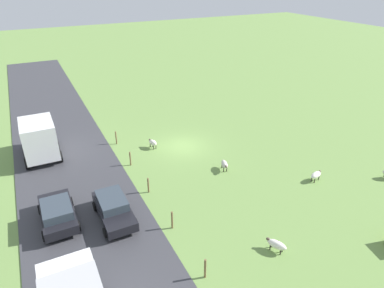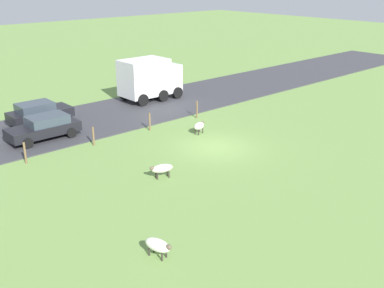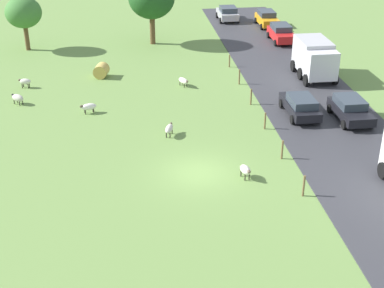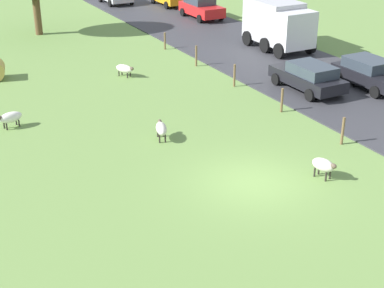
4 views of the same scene
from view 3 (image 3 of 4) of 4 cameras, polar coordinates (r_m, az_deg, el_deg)
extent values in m
plane|color=#6B8E47|center=(32.83, 0.69, -2.95)|extent=(160.00, 160.00, 0.00)
cube|color=#38383D|center=(35.46, 16.92, -1.76)|extent=(8.00, 80.00, 0.06)
ellipsoid|color=silver|center=(47.05, -16.67, 6.13)|extent=(0.98, 0.65, 0.48)
ellipsoid|color=brown|center=(47.16, -17.18, 6.25)|extent=(0.29, 0.23, 0.20)
cylinder|color=#2D2823|center=(47.14, -16.95, 5.67)|extent=(0.07, 0.07, 0.36)
cylinder|color=#2D2823|center=(47.37, -16.84, 5.79)|extent=(0.07, 0.07, 0.36)
cylinder|color=#2D2823|center=(46.97, -16.38, 5.67)|extent=(0.07, 0.07, 0.36)
cylinder|color=#2D2823|center=(47.20, -16.28, 5.79)|extent=(0.07, 0.07, 0.36)
ellipsoid|color=silver|center=(32.19, 5.47, -2.63)|extent=(0.71, 1.03, 0.49)
ellipsoid|color=brown|center=(31.79, 5.84, -2.82)|extent=(0.24, 0.30, 0.20)
cylinder|color=#2D2823|center=(32.23, 5.86, -3.36)|extent=(0.07, 0.07, 0.36)
cylinder|color=#2D2823|center=(32.12, 5.43, -3.45)|extent=(0.07, 0.07, 0.36)
cylinder|color=#2D2823|center=(32.62, 5.44, -2.94)|extent=(0.07, 0.07, 0.36)
cylinder|color=#2D2823|center=(32.51, 5.02, -3.03)|extent=(0.07, 0.07, 0.36)
ellipsoid|color=silver|center=(45.48, -0.89, 6.48)|extent=(0.93, 1.25, 0.46)
ellipsoid|color=brown|center=(45.00, -0.51, 6.40)|extent=(0.28, 0.31, 0.20)
cylinder|color=#2D2823|center=(45.40, -0.53, 6.02)|extent=(0.07, 0.07, 0.29)
cylinder|color=#2D2823|center=(45.27, -0.80, 5.95)|extent=(0.07, 0.07, 0.29)
cylinder|color=#2D2823|center=(45.90, -0.97, 6.26)|extent=(0.07, 0.07, 0.29)
cylinder|color=#2D2823|center=(45.78, -1.24, 6.19)|extent=(0.07, 0.07, 0.29)
ellipsoid|color=beige|center=(37.01, -2.35, 1.58)|extent=(0.79, 1.24, 0.45)
ellipsoid|color=brown|center=(37.45, -2.16, 2.08)|extent=(0.25, 0.30, 0.20)
cylinder|color=#2D2823|center=(37.46, -2.41, 1.32)|extent=(0.07, 0.07, 0.35)
cylinder|color=#2D2823|center=(37.41, -2.04, 1.29)|extent=(0.07, 0.07, 0.35)
cylinder|color=#2D2823|center=(36.91, -2.64, 0.91)|extent=(0.07, 0.07, 0.35)
cylinder|color=#2D2823|center=(36.86, -2.26, 0.87)|extent=(0.07, 0.07, 0.35)
ellipsoid|color=white|center=(41.09, -10.49, 3.76)|extent=(1.19, 0.74, 0.48)
ellipsoid|color=brown|center=(40.97, -11.21, 3.78)|extent=(0.30, 0.24, 0.20)
cylinder|color=#2D2823|center=(41.06, -10.82, 3.19)|extent=(0.07, 0.07, 0.31)
cylinder|color=#2D2823|center=(41.30, -10.90, 3.33)|extent=(0.07, 0.07, 0.31)
cylinder|color=#2D2823|center=(41.16, -10.00, 3.33)|extent=(0.07, 0.07, 0.31)
cylinder|color=#2D2823|center=(41.40, -10.08, 3.46)|extent=(0.07, 0.07, 0.31)
ellipsoid|color=beige|center=(43.91, -17.36, 4.51)|extent=(1.17, 1.12, 0.55)
ellipsoid|color=black|center=(44.24, -17.82, 4.79)|extent=(0.31, 0.31, 0.20)
cylinder|color=#2D2823|center=(44.17, -17.70, 4.10)|extent=(0.07, 0.07, 0.30)
cylinder|color=#2D2823|center=(44.34, -17.41, 4.23)|extent=(0.07, 0.07, 0.30)
cylinder|color=#2D2823|center=(43.74, -17.19, 3.94)|extent=(0.07, 0.07, 0.30)
cylinder|color=#2D2823|center=(43.91, -16.90, 4.08)|extent=(0.07, 0.07, 0.30)
cylinder|color=tan|center=(48.05, -9.24, 7.40)|extent=(1.40, 1.52, 1.14)
cylinder|color=brown|center=(56.54, -4.06, 11.67)|extent=(0.52, 0.52, 3.05)
cylinder|color=brown|center=(56.76, -16.52, 10.43)|extent=(0.42, 0.42, 2.54)
ellipsoid|color=#3D7533|center=(56.17, -16.84, 12.74)|extent=(3.41, 3.41, 2.92)
cylinder|color=brown|center=(30.93, 11.34, -4.21)|extent=(0.12, 0.12, 1.27)
cylinder|color=brown|center=(34.51, 9.20, -0.58)|extent=(0.12, 0.12, 1.23)
cylinder|color=brown|center=(38.23, 7.47, 2.36)|extent=(0.12, 0.12, 1.20)
cylinder|color=brown|center=(42.06, 6.05, 4.82)|extent=(0.12, 0.12, 1.25)
cylinder|color=brown|center=(45.97, 4.86, 6.84)|extent=(0.12, 0.12, 1.26)
cylinder|color=brown|center=(49.98, 3.85, 8.46)|extent=(0.12, 0.12, 1.12)
cube|color=white|center=(46.32, 13.16, 7.77)|extent=(2.41, 1.20, 2.30)
cube|color=#B2B2B7|center=(48.47, 12.21, 8.91)|extent=(2.41, 3.75, 2.61)
cylinder|color=black|center=(47.12, 14.39, 6.46)|extent=(0.30, 0.96, 0.96)
cylinder|color=black|center=(46.30, 11.60, 6.40)|extent=(0.30, 0.96, 0.96)
cylinder|color=black|center=(48.46, 13.77, 7.11)|extent=(0.30, 0.96, 0.96)
cylinder|color=black|center=(47.67, 11.03, 7.06)|extent=(0.30, 0.96, 0.96)
cylinder|color=black|center=(50.28, 12.97, 7.91)|extent=(0.30, 0.96, 0.96)
cylinder|color=black|center=(49.51, 10.33, 7.87)|extent=(0.30, 0.96, 0.96)
cylinder|color=black|center=(33.80, 18.95, -2.58)|extent=(0.30, 0.96, 0.96)
cube|color=orange|center=(63.34, 7.67, 12.45)|extent=(1.82, 4.17, 0.75)
cube|color=#333D47|center=(63.47, 7.63, 13.10)|extent=(1.61, 2.30, 0.56)
cylinder|color=black|center=(62.40, 8.79, 11.80)|extent=(0.22, 0.64, 0.64)
cylinder|color=black|center=(61.94, 7.13, 11.79)|extent=(0.22, 0.64, 0.64)
cylinder|color=black|center=(64.93, 8.15, 12.44)|extent=(0.22, 0.64, 0.64)
cylinder|color=black|center=(64.48, 6.54, 12.43)|extent=(0.22, 0.64, 0.64)
cube|color=red|center=(57.81, 9.12, 10.97)|extent=(1.91, 4.39, 0.78)
cube|color=#333D47|center=(57.94, 9.08, 11.69)|extent=(1.68, 2.41, 0.56)
cylinder|color=black|center=(56.89, 10.42, 10.19)|extent=(0.22, 0.64, 0.64)
cylinder|color=black|center=(56.35, 8.53, 10.18)|extent=(0.22, 0.64, 0.64)
cylinder|color=black|center=(59.50, 9.62, 11.00)|extent=(0.22, 0.64, 0.64)
cylinder|color=black|center=(58.99, 7.80, 10.99)|extent=(0.22, 0.64, 0.64)
cube|color=#B7B7BC|center=(65.40, 3.65, 13.08)|extent=(2.00, 3.85, 0.72)
cube|color=#333D47|center=(64.97, 3.71, 13.56)|extent=(1.76, 2.12, 0.56)
cylinder|color=black|center=(66.50, 2.57, 13.02)|extent=(0.22, 0.64, 0.64)
cylinder|color=black|center=(66.86, 4.30, 13.05)|extent=(0.22, 0.64, 0.64)
cylinder|color=black|center=(64.11, 2.95, 12.48)|extent=(0.22, 0.64, 0.64)
cylinder|color=black|center=(64.49, 4.74, 12.51)|extent=(0.22, 0.64, 0.64)
cube|color=black|center=(40.66, 10.95, 3.75)|extent=(1.87, 4.45, 0.61)
cube|color=#333D47|center=(40.15, 11.16, 4.33)|extent=(1.65, 2.45, 0.56)
cylinder|color=black|center=(41.78, 9.11, 4.10)|extent=(0.22, 0.64, 0.64)
cylinder|color=black|center=(42.33, 11.55, 4.19)|extent=(0.22, 0.64, 0.64)
cylinder|color=black|center=(39.24, 10.23, 2.46)|extent=(0.22, 0.64, 0.64)
cylinder|color=black|center=(39.83, 12.81, 2.58)|extent=(0.22, 0.64, 0.64)
cube|color=black|center=(40.68, 15.91, 3.22)|extent=(1.97, 4.28, 0.63)
cube|color=#333D47|center=(40.72, 15.85, 4.17)|extent=(1.74, 2.35, 0.56)
cylinder|color=black|center=(40.04, 17.88, 2.05)|extent=(0.22, 0.64, 0.64)
cylinder|color=black|center=(39.27, 15.26, 1.92)|extent=(0.22, 0.64, 0.64)
cylinder|color=black|center=(42.35, 16.40, 3.63)|extent=(0.22, 0.64, 0.64)
cylinder|color=black|center=(41.62, 13.90, 3.54)|extent=(0.22, 0.64, 0.64)
camera|label=1|loc=(55.64, 9.95, 24.74)|focal=31.98mm
camera|label=2|loc=(49.01, -25.42, 17.02)|focal=42.35mm
camera|label=4|loc=(15.37, -34.04, -0.86)|focal=54.78mm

